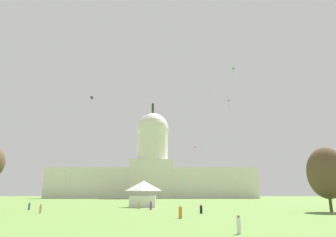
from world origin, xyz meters
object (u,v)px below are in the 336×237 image
(person_purple_front_right, at_px, (151,206))
(person_tan_mid_left, at_px, (139,205))
(kite_red_mid, at_px, (195,149))
(kite_yellow_low, at_px, (237,179))
(person_orange_aisle_center, at_px, (180,212))
(kite_white_high, at_px, (214,97))
(capitol_building, at_px, (152,171))
(person_black_mid_right, at_px, (201,209))
(kite_turquoise_low, at_px, (182,182))
(kite_gold_mid, at_px, (202,143))
(person_denim_back_center, at_px, (29,206))
(kite_blue_low, at_px, (67,173))
(kite_black_high, at_px, (92,98))
(kite_violet_high, at_px, (229,102))
(person_tan_front_center, at_px, (40,209))
(tree_east_mid, at_px, (327,173))
(person_white_back_right, at_px, (239,225))
(kite_green_high, at_px, (233,69))
(event_tent, at_px, (143,194))

(person_purple_front_right, bearing_deg, person_tan_mid_left, -112.47)
(kite_red_mid, height_order, kite_yellow_low, kite_red_mid)
(person_orange_aisle_center, distance_m, kite_white_high, 116.48)
(capitol_building, xyz_separation_m, person_orange_aisle_center, (11.63, -173.79, -18.23))
(person_purple_front_right, height_order, kite_yellow_low, kite_yellow_low)
(person_black_mid_right, height_order, kite_turquoise_low, kite_turquoise_low)
(kite_red_mid, distance_m, kite_gold_mid, 23.30)
(person_denim_back_center, bearing_deg, kite_white_high, -160.09)
(person_purple_front_right, relative_size, kite_blue_low, 0.49)
(person_denim_back_center, relative_size, kite_yellow_low, 0.39)
(person_black_mid_right, bearing_deg, kite_black_high, 143.36)
(kite_blue_low, bearing_deg, person_black_mid_right, -169.06)
(person_tan_mid_left, relative_size, kite_gold_mid, 0.38)
(person_black_mid_right, bearing_deg, kite_white_high, 107.17)
(kite_blue_low, distance_m, kite_violet_high, 77.96)
(capitol_building, xyz_separation_m, kite_violet_high, (38.99, -82.15, 25.90))
(person_tan_front_center, height_order, kite_gold_mid, kite_gold_mid)
(tree_east_mid, relative_size, kite_black_high, 2.51)
(person_white_back_right, height_order, kite_yellow_low, kite_yellow_low)
(kite_green_high, distance_m, kite_yellow_low, 37.64)
(kite_white_high, bearing_deg, person_black_mid_right, 4.12)
(kite_turquoise_low, bearing_deg, kite_green_high, 83.18)
(person_black_mid_right, distance_m, kite_gold_mid, 143.05)
(person_orange_aisle_center, height_order, kite_black_high, kite_black_high)
(person_denim_back_center, height_order, kite_black_high, kite_black_high)
(kite_turquoise_low, bearing_deg, person_denim_back_center, 41.18)
(person_denim_back_center, distance_m, kite_blue_low, 40.81)
(event_tent, xyz_separation_m, kite_red_mid, (22.06, 92.25, 24.67))
(kite_yellow_low, bearing_deg, person_purple_front_right, -81.55)
(tree_east_mid, height_order, kite_red_mid, kite_red_mid)
(person_orange_aisle_center, bearing_deg, kite_blue_low, -168.79)
(person_denim_back_center, distance_m, person_purple_front_right, 24.70)
(capitol_building, xyz_separation_m, tree_east_mid, (39.18, -160.07, -12.08))
(tree_east_mid, distance_m, kite_green_high, 53.59)
(person_purple_front_right, bearing_deg, capitol_building, -146.63)
(event_tent, bearing_deg, kite_red_mid, 76.62)
(kite_red_mid, relative_size, kite_yellow_low, 0.78)
(kite_green_high, bearing_deg, capitol_building, -100.84)
(person_white_back_right, bearing_deg, kite_violet_high, -87.53)
(person_black_mid_right, xyz_separation_m, person_denim_back_center, (-33.59, 11.73, 0.02))
(person_tan_mid_left, bearing_deg, kite_red_mid, -64.29)
(person_denim_back_center, xyz_separation_m, kite_gold_mid, (50.95, 126.14, 33.92))
(capitol_building, xyz_separation_m, kite_turquoise_low, (17.37, -74.42, -10.43))
(kite_white_high, distance_m, kite_red_mid, 34.24)
(kite_red_mid, bearing_deg, tree_east_mid, 80.14)
(kite_violet_high, bearing_deg, event_tent, -98.68)
(kite_gold_mid, bearing_deg, kite_yellow_low, -1.70)
(capitol_building, xyz_separation_m, person_purple_front_right, (6.65, -152.07, -18.18))
(person_tan_mid_left, xyz_separation_m, kite_violet_high, (35.07, 66.24, 44.11))
(tree_east_mid, distance_m, kite_white_high, 99.35)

